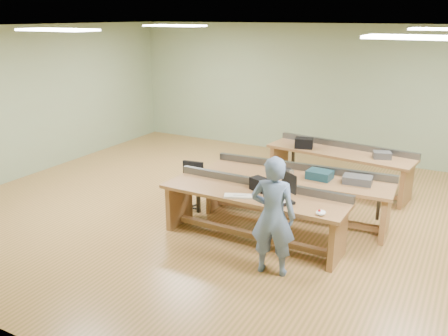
{
  "coord_description": "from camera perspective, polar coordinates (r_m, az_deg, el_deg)",
  "views": [
    {
      "loc": [
        3.02,
        -6.6,
        3.18
      ],
      "look_at": [
        -0.25,
        -0.6,
        0.96
      ],
      "focal_mm": 38.0,
      "sensor_mm": 36.0,
      "label": 1
    }
  ],
  "objects": [
    {
      "name": "drinks_can",
      "position": [
        7.45,
        8.14,
        -0.75
      ],
      "size": [
        0.07,
        0.07,
        0.12
      ],
      "primitive_type": "cylinder",
      "rotation": [
        0.0,
        0.0,
        -0.12
      ],
      "color": "silver",
      "rests_on": "workbench_mid"
    },
    {
      "name": "floor",
      "position": [
        7.93,
        3.65,
        -5.7
      ],
      "size": [
        10.0,
        10.0,
        0.0
      ],
      "primitive_type": "plane",
      "color": "#A36E3D",
      "rests_on": "ground"
    },
    {
      "name": "laptop_base",
      "position": [
        6.5,
        6.76,
        -3.93
      ],
      "size": [
        0.44,
        0.42,
        0.04
      ],
      "primitive_type": "cube",
      "rotation": [
        0.0,
        0.0,
        -0.61
      ],
      "color": "black",
      "rests_on": "workbench_front"
    },
    {
      "name": "person",
      "position": [
        5.97,
        5.91,
        -5.79
      ],
      "size": [
        0.63,
        0.47,
        1.57
      ],
      "primitive_type": "imported",
      "rotation": [
        0.0,
        0.0,
        3.31
      ],
      "color": "slate",
      "rests_on": "floor"
    },
    {
      "name": "laptop_screen",
      "position": [
        6.49,
        7.83,
        -1.69
      ],
      "size": [
        0.29,
        0.21,
        0.27
      ],
      "primitive_type": "cube",
      "rotation": [
        0.0,
        0.0,
        -0.61
      ],
      "color": "black",
      "rests_on": "laptop_base"
    },
    {
      "name": "parts_bin_grey",
      "position": [
        7.42,
        15.76,
        -1.38
      ],
      "size": [
        0.45,
        0.31,
        0.12
      ],
      "primitive_type": "cube",
      "rotation": [
        0.0,
        0.0,
        0.1
      ],
      "color": "#39393B",
      "rests_on": "workbench_mid"
    },
    {
      "name": "workbench_front",
      "position": [
        6.88,
        3.53,
        -4.52
      ],
      "size": [
        2.75,
        0.77,
        0.86
      ],
      "rotation": [
        0.0,
        0.0,
        -0.01
      ],
      "color": "#996340",
      "rests_on": "floor"
    },
    {
      "name": "wall_left",
      "position": [
        10.53,
        -21.88,
        7.52
      ],
      "size": [
        0.04,
        8.0,
        3.0
      ],
      "primitive_type": "cube",
      "color": "gray",
      "rests_on": "floor"
    },
    {
      "name": "keyboard",
      "position": [
        6.64,
        1.97,
        -3.4
      ],
      "size": [
        0.48,
        0.31,
        0.03
      ],
      "primitive_type": "cube",
      "rotation": [
        0.0,
        0.0,
        0.39
      ],
      "color": "silver",
      "rests_on": "workbench_front"
    },
    {
      "name": "storage_box_back",
      "position": [
        9.17,
        9.6,
        2.98
      ],
      "size": [
        0.38,
        0.31,
        0.19
      ],
      "primitive_type": "cube",
      "rotation": [
        0.0,
        0.0,
        0.25
      ],
      "color": "black",
      "rests_on": "workbench_back"
    },
    {
      "name": "wall_back",
      "position": [
        11.15,
        12.66,
        8.9
      ],
      "size": [
        10.0,
        0.04,
        3.0
      ],
      "primitive_type": "cube",
      "color": "gray",
      "rests_on": "floor"
    },
    {
      "name": "fluor_panels",
      "position": [
        7.27,
        4.13,
        16.28
      ],
      "size": [
        6.2,
        3.5,
        0.03
      ],
      "color": "white",
      "rests_on": "ceiling"
    },
    {
      "name": "ceiling",
      "position": [
        7.27,
        4.14,
        16.52
      ],
      "size": [
        10.0,
        10.0,
        0.0
      ],
      "primitive_type": "plane",
      "color": "silver",
      "rests_on": "wall_back"
    },
    {
      "name": "wall_front",
      "position": [
        4.33,
        -19.1,
        -5.93
      ],
      "size": [
        10.0,
        0.04,
        3.0
      ],
      "primitive_type": "cube",
      "color": "gray",
      "rests_on": "floor"
    },
    {
      "name": "mug",
      "position": [
        7.6,
        7.63,
        -0.42
      ],
      "size": [
        0.16,
        0.16,
        0.11
      ],
      "primitive_type": "imported",
      "rotation": [
        0.0,
        0.0,
        0.17
      ],
      "color": "#39393B",
      "rests_on": "workbench_mid"
    },
    {
      "name": "workbench_mid",
      "position": [
        7.65,
        8.73,
        -2.28
      ],
      "size": [
        3.03,
        0.99,
        0.86
      ],
      "rotation": [
        0.0,
        0.0,
        0.06
      ],
      "color": "#996340",
      "rests_on": "floor"
    },
    {
      "name": "trackball_mouse",
      "position": [
        6.17,
        11.57,
        -5.28
      ],
      "size": [
        0.16,
        0.18,
        0.06
      ],
      "primitive_type": "ellipsoid",
      "rotation": [
        0.0,
        0.0,
        0.33
      ],
      "color": "white",
      "rests_on": "workbench_front"
    },
    {
      "name": "parts_bin_teal",
      "position": [
        7.49,
        11.43,
        -0.8
      ],
      "size": [
        0.39,
        0.31,
        0.13
      ],
      "primitive_type": "cube",
      "rotation": [
        0.0,
        0.0,
        -0.07
      ],
      "color": "#13333F",
      "rests_on": "workbench_mid"
    },
    {
      "name": "workbench_back",
      "position": [
        9.16,
        13.71,
        0.79
      ],
      "size": [
        2.79,
        1.05,
        0.86
      ],
      "rotation": [
        0.0,
        0.0,
        -0.12
      ],
      "color": "#996340",
      "rests_on": "floor"
    },
    {
      "name": "camera_bag",
      "position": [
        6.87,
        4.34,
        -1.97
      ],
      "size": [
        0.32,
        0.26,
        0.19
      ],
      "primitive_type": "cube",
      "rotation": [
        0.0,
        0.0,
        -0.39
      ],
      "color": "black",
      "rests_on": "workbench_front"
    },
    {
      "name": "tray_back",
      "position": [
        8.84,
        18.47,
        1.49
      ],
      "size": [
        0.36,
        0.31,
        0.12
      ],
      "primitive_type": "cube",
      "rotation": [
        0.0,
        0.0,
        0.34
      ],
      "color": "#39393B",
      "rests_on": "workbench_back"
    },
    {
      "name": "task_chair",
      "position": [
        8.08,
        -4.09,
        -2.96
      ],
      "size": [
        0.5,
        0.5,
        0.81
      ],
      "rotation": [
        0.0,
        0.0,
        0.14
      ],
      "color": "black",
      "rests_on": "floor"
    }
  ]
}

